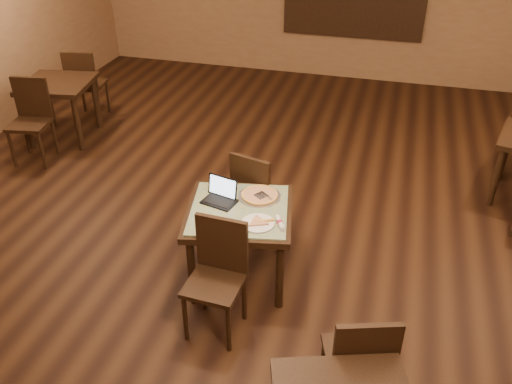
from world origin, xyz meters
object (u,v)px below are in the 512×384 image
(chair_main_near, at_px, (218,270))
(other_table_b_chair_near, at_px, (31,115))
(other_table_c_chair_far, at_px, (360,359))
(laptop, at_px, (221,195))
(other_table_b, at_px, (59,91))
(chair_main_far, at_px, (255,192))
(other_table_b_chair_far, at_px, (85,81))
(pizza_pan, at_px, (260,196))
(tiled_table, at_px, (239,218))

(chair_main_near, xyz_separation_m, other_table_b_chair_near, (-3.23, 2.17, 0.03))
(other_table_b_chair_near, bearing_deg, chair_main_near, -43.61)
(other_table_c_chair_far, bearing_deg, chair_main_near, -44.74)
(laptop, bearing_deg, other_table_c_chair_far, -29.00)
(chair_main_near, height_order, other_table_b_chair_near, other_table_b_chair_near)
(other_table_b, bearing_deg, chair_main_far, -35.81)
(laptop, relative_size, other_table_b_chair_far, 0.32)
(chair_main_near, relative_size, laptop, 3.00)
(pizza_pan, xyz_separation_m, other_table_b_chair_far, (-3.32, 2.56, -0.17))
(laptop, bearing_deg, other_table_b_chair_far, 151.85)
(laptop, relative_size, other_table_b_chair_near, 0.32)
(tiled_table, bearing_deg, laptop, 142.99)
(tiled_table, distance_m, other_table_b, 3.88)
(chair_main_far, xyz_separation_m, other_table_c_chair_far, (1.23, -1.82, -0.01))
(tiled_table, distance_m, other_table_b_chair_far, 4.25)
(chair_main_far, xyz_separation_m, pizza_pan, (0.14, -0.38, 0.21))
(laptop, distance_m, pizza_pan, 0.35)
(chair_main_far, xyz_separation_m, other_table_b_chair_near, (-3.21, 0.94, 0.04))
(other_table_b, bearing_deg, pizza_pan, -39.89)
(chair_main_far, height_order, other_table_c_chair_far, chair_main_far)
(other_table_b, bearing_deg, other_table_b_chair_near, -101.17)
(chair_main_near, relative_size, pizza_pan, 2.57)
(chair_main_near, height_order, chair_main_far, chair_main_near)
(chair_main_far, bearing_deg, chair_main_near, 106.15)
(laptop, bearing_deg, other_table_b_chair_near, 168.06)
(other_table_b, height_order, other_table_b_chair_far, other_table_b_chair_far)
(chair_main_far, xyz_separation_m, other_table_b_chair_far, (-3.17, 2.18, 0.04))
(pizza_pan, height_order, other_table_b, other_table_b)
(tiled_table, relative_size, chair_main_near, 1.08)
(chair_main_near, relative_size, other_table_b_chair_near, 0.95)
(other_table_b, xyz_separation_m, other_table_c_chair_far, (4.42, -3.38, -0.13))
(laptop, bearing_deg, tiled_table, -11.99)
(tiled_table, height_order, chair_main_near, chair_main_near)
(chair_main_far, bearing_deg, other_table_c_chair_far, 138.85)
(tiled_table, relative_size, other_table_c_chair_far, 1.10)
(tiled_table, height_order, pizza_pan, pizza_pan)
(laptop, height_order, other_table_c_chair_far, other_table_c_chair_far)
(laptop, bearing_deg, chair_main_near, -60.04)
(other_table_b_chair_far, bearing_deg, pizza_pan, 132.67)
(tiled_table, xyz_separation_m, laptop, (-0.20, 0.10, 0.16))
(other_table_b, relative_size, other_table_c_chair_far, 1.03)
(tiled_table, height_order, other_table_b, other_table_b)
(tiled_table, distance_m, other_table_c_chair_far, 1.71)
(chair_main_near, bearing_deg, pizza_pan, 85.38)
(chair_main_near, xyz_separation_m, other_table_b, (-3.22, 2.79, 0.11))
(chair_main_far, bearing_deg, other_table_b_chair_far, -19.59)
(other_table_b_chair_near, bearing_deg, other_table_b, 78.83)
(chair_main_near, xyz_separation_m, other_table_b_chair_far, (-3.20, 3.41, 0.03))
(other_table_b, bearing_deg, tiled_table, -43.85)
(laptop, xyz_separation_m, pizza_pan, (0.32, 0.14, -0.05))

